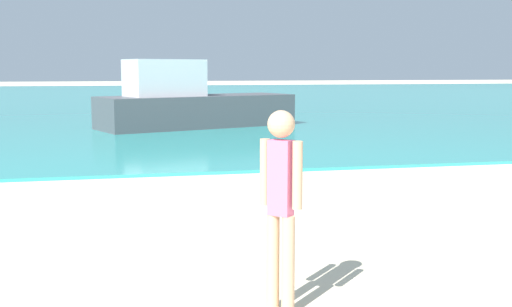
% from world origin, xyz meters
% --- Properties ---
extents(water, '(160.00, 60.00, 0.06)m').
position_xyz_m(water, '(0.00, 41.77, 0.03)').
color(water, teal).
rests_on(water, ground).
extents(person_standing, '(0.27, 0.27, 1.53)m').
position_xyz_m(person_standing, '(-0.72, 5.53, 0.87)').
color(person_standing, '#DDAD84').
rests_on(person_standing, ground).
extents(boat_near, '(6.33, 3.90, 2.05)m').
position_xyz_m(boat_near, '(0.30, 20.30, 0.77)').
color(boat_near, '#4C4C51').
rests_on(boat_near, water).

